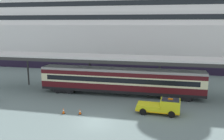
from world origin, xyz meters
name	(u,v)px	position (x,y,z in m)	size (l,w,h in m)	color
ground_plane	(95,122)	(0.00, 0.00, 0.00)	(400.00, 400.00, 0.00)	slate
cruise_ship	(176,15)	(9.62, 42.02, 12.91)	(127.24, 27.23, 38.86)	black
platform_canopy	(121,58)	(0.85, 11.17, 5.64)	(45.59, 5.22, 5.87)	silver
train_carriage	(120,80)	(0.85, 10.78, 2.31)	(24.61, 2.81, 4.11)	black
service_truck	(162,106)	(7.21, 4.23, 0.99)	(5.30, 2.46, 2.02)	yellow
traffic_cone_near	(63,111)	(-4.50, 1.68, 0.37)	(0.36, 0.36, 0.76)	black
traffic_cone_mid	(80,112)	(-2.48, 1.92, 0.33)	(0.36, 0.36, 0.68)	black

